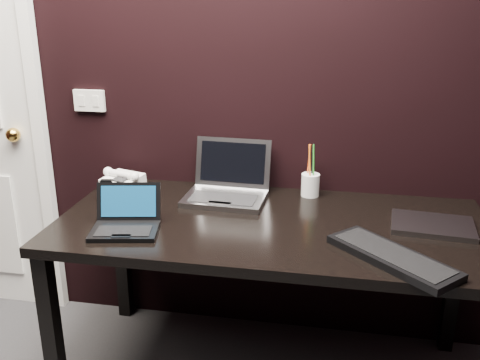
% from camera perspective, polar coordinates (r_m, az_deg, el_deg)
% --- Properties ---
extents(wall_back, '(4.00, 0.00, 4.00)m').
position_cam_1_polar(wall_back, '(2.42, -2.38, 12.22)').
color(wall_back, black).
rests_on(wall_back, ground).
extents(wall_switch, '(0.15, 0.02, 0.10)m').
position_cam_1_polar(wall_switch, '(2.64, -15.77, 8.16)').
color(wall_switch, silver).
rests_on(wall_switch, wall_back).
extents(desk, '(1.70, 0.80, 0.74)m').
position_cam_1_polar(desk, '(2.16, 3.30, -6.32)').
color(desk, black).
rests_on(desk, ground).
extents(netbook, '(0.28, 0.26, 0.16)m').
position_cam_1_polar(netbook, '(2.08, -12.09, -4.42)').
color(netbook, black).
rests_on(netbook, desk).
extents(silver_laptop, '(0.36, 0.32, 0.24)m').
position_cam_1_polar(silver_laptop, '(2.35, -1.39, -0.88)').
color(silver_laptop, '#A3A4A9').
rests_on(silver_laptop, desk).
extents(ext_keyboard, '(0.44, 0.43, 0.03)m').
position_cam_1_polar(ext_keyboard, '(1.89, 15.92, -7.88)').
color(ext_keyboard, black).
rests_on(ext_keyboard, desk).
extents(closed_laptop, '(0.33, 0.25, 0.02)m').
position_cam_1_polar(closed_laptop, '(2.19, 19.86, -4.57)').
color(closed_laptop, gray).
rests_on(closed_laptop, desk).
extents(desk_phone, '(0.21, 0.19, 0.10)m').
position_cam_1_polar(desk_phone, '(2.54, -12.43, -0.03)').
color(desk_phone, white).
rests_on(desk_phone, desk).
extents(mobile_phone, '(0.07, 0.06, 0.10)m').
position_cam_1_polar(mobile_phone, '(2.38, -14.00, -1.45)').
color(mobile_phone, black).
rests_on(mobile_phone, desk).
extents(pen_cup, '(0.09, 0.09, 0.24)m').
position_cam_1_polar(pen_cup, '(2.40, 7.51, -0.41)').
color(pen_cup, silver).
rests_on(pen_cup, desk).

